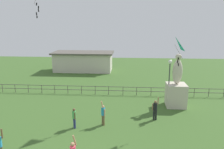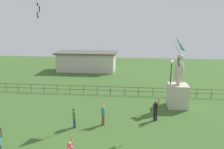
{
  "view_description": "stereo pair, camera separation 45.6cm",
  "coord_description": "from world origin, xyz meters",
  "px_view_note": "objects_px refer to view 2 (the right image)",
  "views": [
    {
      "loc": [
        2.53,
        -9.43,
        7.9
      ],
      "look_at": [
        1.3,
        6.85,
        4.01
      ],
      "focal_mm": 35.71,
      "sensor_mm": 36.0,
      "label": 1
    },
    {
      "loc": [
        2.99,
        -9.39,
        7.9
      ],
      "look_at": [
        1.3,
        6.85,
        4.01
      ],
      "focal_mm": 35.71,
      "sensor_mm": 36.0,
      "label": 2
    }
  ],
  "objects_px": {
    "statue_monument": "(178,91)",
    "person_2": "(74,116)",
    "person_6": "(103,113)",
    "person_3": "(156,109)",
    "lamppost": "(171,73)",
    "kite_0": "(175,46)"
  },
  "relations": [
    {
      "from": "statue_monument",
      "to": "person_2",
      "type": "bearing_deg",
      "value": -148.71
    },
    {
      "from": "lamppost",
      "to": "kite_0",
      "type": "height_order",
      "value": "kite_0"
    },
    {
      "from": "person_2",
      "to": "person_3",
      "type": "xyz_separation_m",
      "value": [
        6.25,
        1.92,
        0.09
      ]
    },
    {
      "from": "statue_monument",
      "to": "lamppost",
      "type": "distance_m",
      "value": 1.84
    },
    {
      "from": "person_2",
      "to": "person_6",
      "type": "height_order",
      "value": "person_6"
    },
    {
      "from": "person_2",
      "to": "lamppost",
      "type": "bearing_deg",
      "value": 33.16
    },
    {
      "from": "lamppost",
      "to": "person_3",
      "type": "bearing_deg",
      "value": -116.2
    },
    {
      "from": "person_3",
      "to": "person_6",
      "type": "relative_size",
      "value": 1.03
    },
    {
      "from": "statue_monument",
      "to": "person_2",
      "type": "relative_size",
      "value": 3.19
    },
    {
      "from": "lamppost",
      "to": "person_2",
      "type": "distance_m",
      "value": 9.63
    },
    {
      "from": "kite_0",
      "to": "person_3",
      "type": "bearing_deg",
      "value": 146.19
    },
    {
      "from": "lamppost",
      "to": "person_2",
      "type": "relative_size",
      "value": 2.84
    },
    {
      "from": "statue_monument",
      "to": "kite_0",
      "type": "bearing_deg",
      "value": -106.65
    },
    {
      "from": "person_6",
      "to": "kite_0",
      "type": "distance_m",
      "value": 7.42
    },
    {
      "from": "lamppost",
      "to": "person_6",
      "type": "xyz_separation_m",
      "value": [
        -5.7,
        -4.44,
        -2.3
      ]
    },
    {
      "from": "person_2",
      "to": "person_3",
      "type": "distance_m",
      "value": 6.54
    },
    {
      "from": "statue_monument",
      "to": "lamppost",
      "type": "xyz_separation_m",
      "value": [
        -0.74,
        -0.09,
        1.69
      ]
    },
    {
      "from": "statue_monument",
      "to": "person_3",
      "type": "xyz_separation_m",
      "value": [
        -2.3,
        -3.28,
        -0.58
      ]
    },
    {
      "from": "person_2",
      "to": "person_6",
      "type": "relative_size",
      "value": 0.82
    },
    {
      "from": "lamppost",
      "to": "person_3",
      "type": "distance_m",
      "value": 4.22
    },
    {
      "from": "statue_monument",
      "to": "person_6",
      "type": "height_order",
      "value": "statue_monument"
    },
    {
      "from": "statue_monument",
      "to": "person_6",
      "type": "xyz_separation_m",
      "value": [
        -6.43,
        -4.53,
        -0.61
      ]
    }
  ]
}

